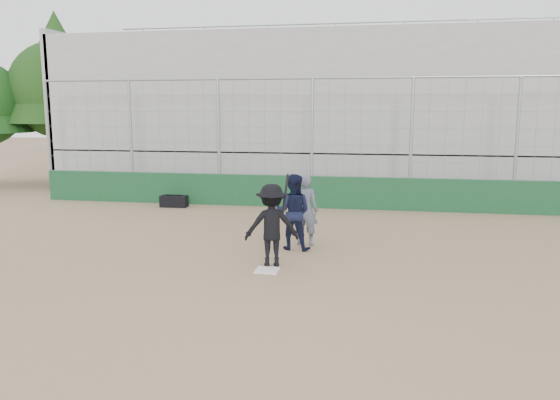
% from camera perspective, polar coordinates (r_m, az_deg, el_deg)
% --- Properties ---
extents(ground, '(90.00, 90.00, 0.00)m').
position_cam_1_polar(ground, '(10.55, -1.36, -7.40)').
color(ground, brown).
rests_on(ground, ground).
extents(home_plate, '(0.44, 0.44, 0.02)m').
position_cam_1_polar(home_plate, '(10.55, -1.36, -7.34)').
color(home_plate, white).
rests_on(home_plate, ground).
extents(backstop, '(18.10, 0.25, 4.04)m').
position_cam_1_polar(backstop, '(17.15, 3.32, 2.39)').
color(backstop, '#133B1F').
rests_on(backstop, ground).
extents(bleachers, '(20.25, 6.70, 6.98)m').
position_cam_1_polar(bleachers, '(21.94, 4.95, 9.05)').
color(bleachers, gray).
rests_on(bleachers, ground).
extents(tree_left, '(4.48, 4.48, 7.00)m').
position_cam_1_polar(tree_left, '(24.66, -22.21, 11.85)').
color(tree_left, '#322012').
rests_on(tree_left, ground).
extents(batter_at_plate, '(1.17, 0.86, 1.80)m').
position_cam_1_polar(batter_at_plate, '(10.69, -0.88, -2.66)').
color(batter_at_plate, black).
rests_on(batter_at_plate, ground).
extents(catcher_crouched, '(0.91, 0.76, 1.14)m').
position_cam_1_polar(catcher_crouched, '(11.98, 1.37, -2.56)').
color(catcher_crouched, black).
rests_on(catcher_crouched, ground).
extents(umpire, '(0.64, 0.47, 1.47)m').
position_cam_1_polar(umpire, '(12.38, 2.64, -1.40)').
color(umpire, '#515666').
rests_on(umpire, ground).
extents(equipment_bag, '(0.86, 0.39, 0.40)m').
position_cam_1_polar(equipment_bag, '(17.61, -11.02, -0.13)').
color(equipment_bag, black).
rests_on(equipment_bag, ground).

